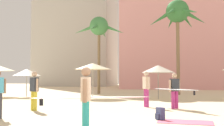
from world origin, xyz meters
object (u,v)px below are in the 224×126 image
(cafe_umbrella_0, at_px, (158,69))
(cafe_umbrella_4, at_px, (93,66))
(beach_towel, at_px, (185,122))
(backpack, at_px, (160,114))
(person_mid_right, at_px, (34,89))
(cafe_umbrella_1, at_px, (27,72))
(person_mid_center, at_px, (146,87))
(person_near_right, at_px, (87,97))
(palm_tree_left, at_px, (99,29))
(person_far_left, at_px, (175,89))
(palm_tree_far_left, at_px, (178,15))

(cafe_umbrella_0, distance_m, cafe_umbrella_4, 4.63)
(beach_towel, relative_size, backpack, 4.09)
(person_mid_right, bearing_deg, cafe_umbrella_1, 63.59)
(backpack, relative_size, person_mid_center, 0.24)
(person_near_right, bearing_deg, palm_tree_left, 92.70)
(person_mid_center, bearing_deg, beach_towel, 80.36)
(cafe_umbrella_1, xyz_separation_m, person_far_left, (10.83, -6.48, -0.95))
(cafe_umbrella_0, xyz_separation_m, backpack, (0.30, -9.53, -1.83))
(palm_tree_left, height_order, cafe_umbrella_4, palm_tree_left)
(person_near_right, distance_m, person_mid_right, 5.73)
(cafe_umbrella_0, xyz_separation_m, person_mid_right, (-5.16, -7.81, -1.10))
(palm_tree_left, bearing_deg, person_far_left, -60.84)
(cafe_umbrella_1, xyz_separation_m, beach_towel, (11.02, -10.31, -1.84))
(person_near_right, relative_size, person_mid_center, 1.84)
(cafe_umbrella_0, bearing_deg, person_mid_center, -94.67)
(cafe_umbrella_4, height_order, backpack, cafe_umbrella_4)
(cafe_umbrella_1, bearing_deg, cafe_umbrella_4, -3.74)
(person_far_left, distance_m, person_mid_center, 1.47)
(palm_tree_left, height_order, backpack, palm_tree_left)
(palm_tree_left, height_order, beach_towel, palm_tree_left)
(palm_tree_left, xyz_separation_m, backpack, (5.75, -14.90, -5.73))
(palm_tree_far_left, distance_m, backpack, 16.41)
(cafe_umbrella_4, height_order, person_near_right, cafe_umbrella_4)
(cafe_umbrella_4, xyz_separation_m, backpack, (4.91, -9.65, -2.06))
(palm_tree_far_left, bearing_deg, person_mid_right, -117.10)
(palm_tree_far_left, height_order, person_near_right, palm_tree_far_left)
(backpack, bearing_deg, palm_tree_left, -103.12)
(cafe_umbrella_1, height_order, person_far_left, cafe_umbrella_1)
(cafe_umbrella_1, height_order, person_mid_right, cafe_umbrella_1)
(cafe_umbrella_1, distance_m, backpack, 14.40)
(cafe_umbrella_4, bearing_deg, person_far_left, -48.05)
(cafe_umbrella_4, relative_size, person_far_left, 1.07)
(palm_tree_far_left, relative_size, backpack, 19.60)
(cafe_umbrella_1, bearing_deg, cafe_umbrella_0, -2.69)
(person_mid_right, bearing_deg, cafe_umbrella_0, 0.18)
(backpack, bearing_deg, beach_towel, 124.26)
(beach_towel, xyz_separation_m, person_far_left, (-0.19, 3.83, 0.89))
(palm_tree_far_left, relative_size, cafe_umbrella_0, 3.59)
(palm_tree_left, bearing_deg, cafe_umbrella_4, -80.95)
(palm_tree_far_left, distance_m, beach_towel, 16.73)
(person_mid_center, bearing_deg, person_mid_right, -1.90)
(backpack, bearing_deg, person_far_left, -133.94)
(person_far_left, bearing_deg, palm_tree_far_left, -38.28)
(palm_tree_left, bearing_deg, palm_tree_far_left, 0.13)
(beach_towel, distance_m, person_mid_right, 6.63)
(cafe_umbrella_1, relative_size, backpack, 5.05)
(cafe_umbrella_4, xyz_separation_m, person_mid_right, (-0.54, -7.93, -1.33))
(palm_tree_left, relative_size, person_mid_right, 4.13)
(cafe_umbrella_0, height_order, person_far_left, cafe_umbrella_0)
(palm_tree_left, xyz_separation_m, beach_towel, (6.54, -15.21, -5.93))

